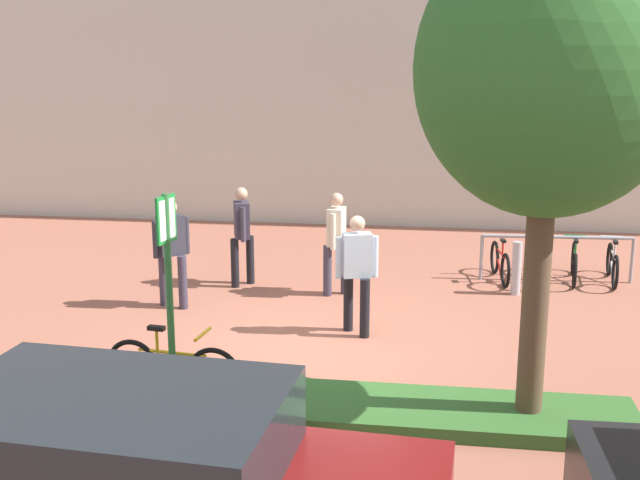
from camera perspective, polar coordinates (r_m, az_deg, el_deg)
ground_plane at (r=10.70m, az=-0.59°, el=-7.86°), size 60.00×60.00×0.00m
building_facade at (r=18.71m, az=3.64°, el=16.62°), size 28.00×1.20×10.00m
planter_strip at (r=8.82m, az=-0.52°, el=-12.00°), size 7.00×1.10×0.16m
tree_sidewalk at (r=8.05m, az=16.52°, el=11.79°), size 2.66×2.66×5.20m
parking_sign_post at (r=8.68m, az=-11.06°, el=-2.10°), size 0.11×0.36×2.42m
bike_at_sign at (r=9.22m, az=-10.72°, el=-9.29°), size 1.68×0.42×0.86m
bike_rack_cluster at (r=14.34m, az=16.90°, el=-1.55°), size 2.66×1.69×0.83m
bollard_steel at (r=13.31m, az=14.20°, el=-2.02°), size 0.16×0.16×0.90m
person_casual_tan at (r=10.92m, az=2.72°, el=-2.00°), size 0.59×0.39×1.72m
person_shirt_white at (r=12.77m, az=1.21°, el=0.21°), size 0.41×0.61×1.72m
person_suited_dark at (r=12.34m, az=-10.83°, el=-0.47°), size 0.50×0.45×1.72m
person_suited_navy at (r=13.38m, az=-5.75°, el=0.74°), size 0.36×0.58×1.72m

